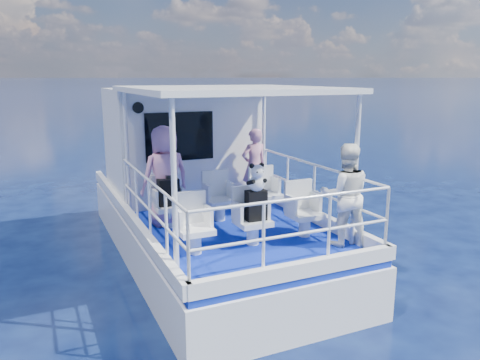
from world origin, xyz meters
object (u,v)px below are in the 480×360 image
panda (257,177)px  backpack_center (256,205)px  passenger_stbd_aft (345,195)px  passenger_port_fwd (165,176)px

panda → backpack_center: bearing=77.8°
passenger_stbd_aft → panda: (-1.20, 0.49, 0.28)m
backpack_center → panda: 0.43m
backpack_center → panda: panda is taller
passenger_port_fwd → passenger_stbd_aft: (2.12, -2.02, -0.08)m
passenger_port_fwd → backpack_center: passenger_port_fwd is taller
passenger_port_fwd → backpack_center: size_ratio=3.71×
passenger_stbd_aft → backpack_center: size_ratio=3.36×
passenger_port_fwd → panda: 1.79m
passenger_port_fwd → panda: size_ratio=4.14×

